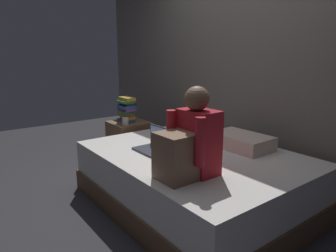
# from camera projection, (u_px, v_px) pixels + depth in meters

# --- Properties ---
(ground_plane) EXTENTS (8.00, 8.00, 0.00)m
(ground_plane) POSITION_uv_depth(u_px,v_px,m) (155.00, 205.00, 2.87)
(ground_plane) COLOR #2D2D33
(wall_back) EXTENTS (5.60, 0.10, 2.70)m
(wall_back) POSITION_uv_depth(u_px,v_px,m) (246.00, 57.00, 3.27)
(wall_back) COLOR slate
(wall_back) RESTS_ON ground_plane
(bed) EXTENTS (2.00, 1.50, 0.51)m
(bed) POSITION_uv_depth(u_px,v_px,m) (193.00, 179.00, 2.84)
(bed) COLOR brown
(bed) RESTS_ON ground_plane
(nightstand) EXTENTS (0.44, 0.46, 0.56)m
(nightstand) POSITION_uv_depth(u_px,v_px,m) (129.00, 143.00, 3.88)
(nightstand) COLOR brown
(nightstand) RESTS_ON ground_plane
(person_sitting) EXTENTS (0.39, 0.44, 0.66)m
(person_sitting) POSITION_uv_depth(u_px,v_px,m) (190.00, 142.00, 2.20)
(person_sitting) COLOR #B21E28
(person_sitting) RESTS_ON bed
(laptop) EXTENTS (0.32, 0.23, 0.22)m
(laptop) POSITION_uv_depth(u_px,v_px,m) (154.00, 145.00, 2.81)
(laptop) COLOR #333842
(laptop) RESTS_ON bed
(pillow) EXTENTS (0.56, 0.36, 0.13)m
(pillow) POSITION_uv_depth(u_px,v_px,m) (241.00, 141.00, 2.90)
(pillow) COLOR beige
(pillow) RESTS_ON bed
(book_stack) EXTENTS (0.24, 0.16, 0.31)m
(book_stack) POSITION_uv_depth(u_px,v_px,m) (127.00, 109.00, 3.78)
(book_stack) COLOR #284C84
(book_stack) RESTS_ON nightstand
(mug) EXTENTS (0.08, 0.08, 0.09)m
(mug) POSITION_uv_depth(u_px,v_px,m) (125.00, 121.00, 3.63)
(mug) COLOR #BCB2A3
(mug) RESTS_ON nightstand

